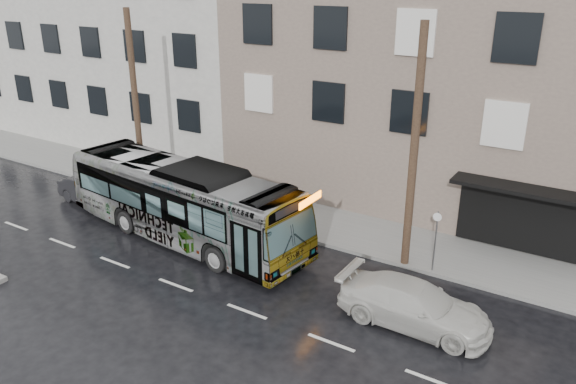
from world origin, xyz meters
name	(u,v)px	position (x,y,z in m)	size (l,w,h in m)	color
ground	(219,258)	(0.00, 0.00, 0.00)	(120.00, 120.00, 0.00)	black
sidewalk	(285,214)	(0.00, 4.90, 0.07)	(90.00, 3.60, 0.15)	gray
building_taupe	(454,83)	(5.00, 12.70, 5.50)	(20.00, 12.00, 11.00)	gray
building_grey	(141,13)	(-18.00, 14.20, 8.00)	(26.00, 15.00, 16.00)	silver
utility_pole_front	(414,151)	(6.50, 3.30, 4.65)	(0.30, 0.30, 9.00)	#4F3927
utility_pole_rear	(136,105)	(-7.50, 3.30, 4.65)	(0.30, 0.30, 9.00)	#4F3927
sign_post	(435,241)	(7.60, 3.30, 1.35)	(0.06, 0.06, 2.40)	slate
bus	(183,201)	(-2.38, 0.68, 1.67)	(2.81, 12.00, 3.34)	#B2B2B2
white_sedan	(414,305)	(8.15, -0.21, 0.71)	(2.00, 4.92, 1.43)	beige
dark_sedan	(93,191)	(-8.65, 1.09, 0.69)	(1.45, 4.16, 1.37)	black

